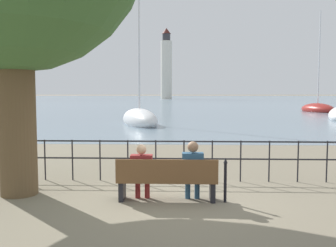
{
  "coord_description": "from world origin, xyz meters",
  "views": [
    {
      "loc": [
        0.31,
        -7.68,
        2.25
      ],
      "look_at": [
        0.0,
        0.5,
        1.58
      ],
      "focal_mm": 40.0,
      "sensor_mm": 36.0,
      "label": 1
    }
  ],
  "objects_px": {
    "closed_umbrella": "(225,178)",
    "seated_person_left": "(142,169)",
    "park_bench": "(167,180)",
    "harbor_lighthouse": "(166,66)",
    "seated_person_right": "(193,168)",
    "sailboat_2": "(318,109)",
    "sailboat_3": "(139,119)"
  },
  "relations": [
    {
      "from": "park_bench",
      "to": "sailboat_3",
      "type": "xyz_separation_m",
      "value": [
        -2.74,
        18.9,
        -0.04
      ]
    },
    {
      "from": "sailboat_2",
      "to": "seated_person_left",
      "type": "bearing_deg",
      "value": -129.82
    },
    {
      "from": "seated_person_left",
      "to": "harbor_lighthouse",
      "type": "bearing_deg",
      "value": 92.21
    },
    {
      "from": "closed_umbrella",
      "to": "seated_person_left",
      "type": "bearing_deg",
      "value": 176.27
    },
    {
      "from": "harbor_lighthouse",
      "to": "park_bench",
      "type": "bearing_deg",
      "value": -87.56
    },
    {
      "from": "seated_person_right",
      "to": "harbor_lighthouse",
      "type": "height_order",
      "value": "harbor_lighthouse"
    },
    {
      "from": "seated_person_left",
      "to": "seated_person_right",
      "type": "height_order",
      "value": "seated_person_right"
    },
    {
      "from": "park_bench",
      "to": "sailboat_3",
      "type": "bearing_deg",
      "value": 98.26
    },
    {
      "from": "park_bench",
      "to": "seated_person_right",
      "type": "bearing_deg",
      "value": 8.31
    },
    {
      "from": "closed_umbrella",
      "to": "sailboat_2",
      "type": "xyz_separation_m",
      "value": [
        15.25,
        37.62,
        -0.15
      ]
    },
    {
      "from": "sailboat_2",
      "to": "seated_person_right",
      "type": "bearing_deg",
      "value": -128.45
    },
    {
      "from": "seated_person_right",
      "to": "sailboat_2",
      "type": "bearing_deg",
      "value": 67.01
    },
    {
      "from": "seated_person_left",
      "to": "closed_umbrella",
      "type": "xyz_separation_m",
      "value": [
        1.73,
        -0.11,
        -0.14
      ]
    },
    {
      "from": "closed_umbrella",
      "to": "park_bench",
      "type": "bearing_deg",
      "value": 178.46
    },
    {
      "from": "seated_person_right",
      "to": "closed_umbrella",
      "type": "xyz_separation_m",
      "value": [
        0.67,
        -0.11,
        -0.17
      ]
    },
    {
      "from": "closed_umbrella",
      "to": "sailboat_3",
      "type": "bearing_deg",
      "value": 101.76
    },
    {
      "from": "park_bench",
      "to": "closed_umbrella",
      "type": "height_order",
      "value": "closed_umbrella"
    },
    {
      "from": "park_bench",
      "to": "closed_umbrella",
      "type": "relative_size",
      "value": 2.26
    },
    {
      "from": "park_bench",
      "to": "sailboat_3",
      "type": "distance_m",
      "value": 19.1
    },
    {
      "from": "sailboat_2",
      "to": "sailboat_3",
      "type": "bearing_deg",
      "value": -151.21
    },
    {
      "from": "sailboat_3",
      "to": "harbor_lighthouse",
      "type": "distance_m",
      "value": 113.07
    },
    {
      "from": "seated_person_right",
      "to": "sailboat_3",
      "type": "relative_size",
      "value": 0.09
    },
    {
      "from": "sailboat_2",
      "to": "harbor_lighthouse",
      "type": "xyz_separation_m",
      "value": [
        -22.04,
        93.74,
        11.71
      ]
    },
    {
      "from": "seated_person_right",
      "to": "sailboat_3",
      "type": "bearing_deg",
      "value": 99.87
    },
    {
      "from": "seated_person_right",
      "to": "sailboat_2",
      "type": "distance_m",
      "value": 40.75
    },
    {
      "from": "park_bench",
      "to": "sailboat_2",
      "type": "xyz_separation_m",
      "value": [
        16.45,
        37.59,
        -0.08
      ]
    },
    {
      "from": "seated_person_left",
      "to": "seated_person_right",
      "type": "xyz_separation_m",
      "value": [
        1.07,
        -0.0,
        0.04
      ]
    },
    {
      "from": "park_bench",
      "to": "sailboat_2",
      "type": "relative_size",
      "value": 0.17
    },
    {
      "from": "park_bench",
      "to": "seated_person_left",
      "type": "height_order",
      "value": "seated_person_left"
    },
    {
      "from": "park_bench",
      "to": "harbor_lighthouse",
      "type": "relative_size",
      "value": 0.08
    },
    {
      "from": "closed_umbrella",
      "to": "harbor_lighthouse",
      "type": "relative_size",
      "value": 0.04
    },
    {
      "from": "sailboat_2",
      "to": "sailboat_3",
      "type": "relative_size",
      "value": 0.93
    }
  ]
}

